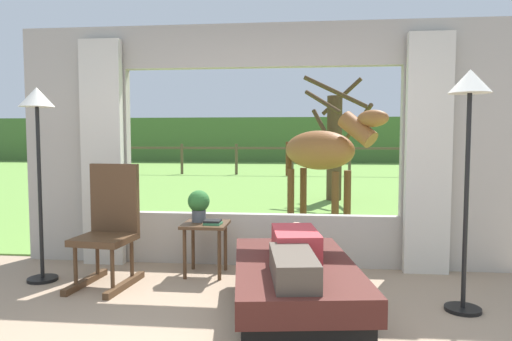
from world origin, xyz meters
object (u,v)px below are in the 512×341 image
recliner_sofa (295,288)px  potted_plant (199,204)px  side_table (206,232)px  floor_lamp_left (38,125)px  floor_lamp_right (469,117)px  rocking_chair (109,226)px  reclining_person (295,251)px  book_stack (213,222)px  pasture_tree (335,141)px  horse (323,151)px

recliner_sofa → potted_plant: potted_plant is taller
side_table → floor_lamp_left: (-1.51, -0.37, 1.06)m
floor_lamp_right → rocking_chair: bearing=172.9°
reclining_person → floor_lamp_left: 2.69m
floor_lamp_left → rocking_chair: bearing=-0.3°
reclining_person → side_table: size_ratio=2.76×
book_stack → floor_lamp_right: (2.15, -0.69, 0.99)m
reclining_person → floor_lamp_right: 1.69m
floor_lamp_left → pasture_tree: bearing=62.4°
floor_lamp_right → pasture_tree: pasture_tree is taller
floor_lamp_left → recliner_sofa: bearing=-14.5°
rocking_chair → floor_lamp_left: floor_lamp_left is taller
potted_plant → book_stack: potted_plant is taller
floor_lamp_left → horse: 4.12m
side_table → horse: bearing=65.0°
floor_lamp_right → horse: size_ratio=1.09×
recliner_sofa → side_table: side_table is taller
reclining_person → horse: (0.34, 3.72, 0.63)m
reclining_person → rocking_chair: rocking_chair is taller
reclining_person → pasture_tree: pasture_tree is taller
reclining_person → horse: horse is taller
book_stack → pasture_tree: 5.89m
potted_plant → rocking_chair: bearing=-150.3°
reclining_person → pasture_tree: bearing=76.0°
rocking_chair → floor_lamp_right: bearing=-1.0°
floor_lamp_right → pasture_tree: 6.38m
recliner_sofa → horse: 3.80m
recliner_sofa → book_stack: book_stack is taller
recliner_sofa → rocking_chair: bearing=152.2°
side_table → horse: horse is taller
book_stack → floor_lamp_left: bearing=-169.3°
rocking_chair → potted_plant: rocking_chair is taller
horse → pasture_tree: bearing=-149.1°
potted_plant → pasture_tree: (1.68, 5.53, 0.58)m
potted_plant → floor_lamp_left: floor_lamp_left is taller
book_stack → pasture_tree: (1.51, 5.65, 0.74)m
recliner_sofa → pasture_tree: (0.69, 6.58, 1.06)m
recliner_sofa → book_stack: size_ratio=10.27×
recliner_sofa → side_table: 1.36m
side_table → floor_lamp_left: size_ratio=0.28×
reclining_person → pasture_tree: 6.71m
reclining_person → horse: size_ratio=0.83×
rocking_chair → horse: size_ratio=0.65×
book_stack → recliner_sofa: bearing=-48.5°
horse → book_stack: bearing=14.7°
floor_lamp_left → potted_plant: bearing=16.6°
rocking_chair → book_stack: 0.97m
book_stack → rocking_chair: bearing=-161.5°
potted_plant → side_table: bearing=-36.9°
recliner_sofa → pasture_tree: bearing=76.0°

